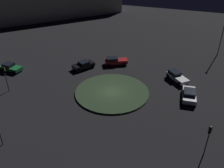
{
  "coord_description": "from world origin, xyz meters",
  "views": [
    {
      "loc": [
        11.45,
        -29.54,
        20.2
      ],
      "look_at": [
        0.0,
        0.0,
        1.56
      ],
      "focal_mm": 38.16,
      "sensor_mm": 36.0,
      "label": 1
    }
  ],
  "objects_px": {
    "car_red": "(115,61)",
    "car_white": "(177,76)",
    "car_silver": "(189,94)",
    "traffic_light_southeast": "(209,135)",
    "car_green": "(10,67)",
    "streetlamp_northeast": "(224,28)",
    "store_building": "(61,2)",
    "traffic_light_west": "(5,74)",
    "car_black": "(84,65)"
  },
  "relations": [
    {
      "from": "car_black",
      "to": "car_white",
      "type": "relative_size",
      "value": 1.05
    },
    {
      "from": "car_red",
      "to": "car_silver",
      "type": "distance_m",
      "value": 16.19
    },
    {
      "from": "car_red",
      "to": "store_building",
      "type": "xyz_separation_m",
      "value": [
        -29.08,
        28.03,
        3.43
      ]
    },
    {
      "from": "car_black",
      "to": "traffic_light_west",
      "type": "bearing_deg",
      "value": 178.26
    },
    {
      "from": "car_black",
      "to": "store_building",
      "type": "height_order",
      "value": "store_building"
    },
    {
      "from": "streetlamp_northeast",
      "to": "car_green",
      "type": "bearing_deg",
      "value": -148.5
    },
    {
      "from": "car_green",
      "to": "streetlamp_northeast",
      "type": "bearing_deg",
      "value": 33.14
    },
    {
      "from": "car_silver",
      "to": "car_green",
      "type": "distance_m",
      "value": 31.69
    },
    {
      "from": "car_silver",
      "to": "streetlamp_northeast",
      "type": "distance_m",
      "value": 20.56
    },
    {
      "from": "car_red",
      "to": "streetlamp_northeast",
      "type": "bearing_deg",
      "value": 5.21
    },
    {
      "from": "car_black",
      "to": "traffic_light_west",
      "type": "xyz_separation_m",
      "value": [
        -7.46,
        -11.43,
        2.28
      ]
    },
    {
      "from": "car_silver",
      "to": "traffic_light_southeast",
      "type": "xyz_separation_m",
      "value": [
        2.71,
        -10.71,
        2.05
      ]
    },
    {
      "from": "store_building",
      "to": "traffic_light_southeast",
      "type": "bearing_deg",
      "value": 86.11
    },
    {
      "from": "car_black",
      "to": "car_red",
      "type": "height_order",
      "value": "car_red"
    },
    {
      "from": "traffic_light_west",
      "to": "store_building",
      "type": "relative_size",
      "value": 0.12
    },
    {
      "from": "car_red",
      "to": "car_black",
      "type": "bearing_deg",
      "value": -171.41
    },
    {
      "from": "car_silver",
      "to": "traffic_light_west",
      "type": "relative_size",
      "value": 1.08
    },
    {
      "from": "car_black",
      "to": "traffic_light_west",
      "type": "height_order",
      "value": "traffic_light_west"
    },
    {
      "from": "car_green",
      "to": "streetlamp_northeast",
      "type": "height_order",
      "value": "streetlamp_northeast"
    },
    {
      "from": "car_red",
      "to": "car_green",
      "type": "height_order",
      "value": "car_red"
    },
    {
      "from": "car_green",
      "to": "car_white",
      "type": "bearing_deg",
      "value": 15.91
    },
    {
      "from": "car_white",
      "to": "store_building",
      "type": "relative_size",
      "value": 0.12
    },
    {
      "from": "car_black",
      "to": "car_green",
      "type": "distance_m",
      "value": 13.41
    },
    {
      "from": "car_silver",
      "to": "traffic_light_west",
      "type": "height_order",
      "value": "traffic_light_west"
    },
    {
      "from": "car_silver",
      "to": "store_building",
      "type": "relative_size",
      "value": 0.13
    },
    {
      "from": "streetlamp_northeast",
      "to": "store_building",
      "type": "distance_m",
      "value": 50.17
    },
    {
      "from": "streetlamp_northeast",
      "to": "car_white",
      "type": "bearing_deg",
      "value": -114.41
    },
    {
      "from": "car_green",
      "to": "car_red",
      "type": "bearing_deg",
      "value": 30.6
    },
    {
      "from": "car_red",
      "to": "store_building",
      "type": "bearing_deg",
      "value": 107.54
    },
    {
      "from": "car_silver",
      "to": "car_white",
      "type": "distance_m",
      "value": 5.68
    },
    {
      "from": "traffic_light_southeast",
      "to": "streetlamp_northeast",
      "type": "bearing_deg",
      "value": -62.58
    },
    {
      "from": "car_silver",
      "to": "traffic_light_west",
      "type": "bearing_deg",
      "value": -80.22
    },
    {
      "from": "car_red",
      "to": "car_silver",
      "type": "bearing_deg",
      "value": -54.69
    },
    {
      "from": "car_silver",
      "to": "car_green",
      "type": "xyz_separation_m",
      "value": [
        -31.61,
        -2.31,
        -0.05
      ]
    },
    {
      "from": "traffic_light_west",
      "to": "car_silver",
      "type": "bearing_deg",
      "value": -2.8
    },
    {
      "from": "streetlamp_northeast",
      "to": "store_building",
      "type": "relative_size",
      "value": 0.26
    },
    {
      "from": "car_green",
      "to": "car_white",
      "type": "relative_size",
      "value": 0.99
    },
    {
      "from": "store_building",
      "to": "car_green",
      "type": "bearing_deg",
      "value": 58.59
    },
    {
      "from": "car_red",
      "to": "car_green",
      "type": "relative_size",
      "value": 1.11
    },
    {
      "from": "car_black",
      "to": "traffic_light_southeast",
      "type": "height_order",
      "value": "traffic_light_southeast"
    },
    {
      "from": "car_silver",
      "to": "traffic_light_southeast",
      "type": "height_order",
      "value": "traffic_light_southeast"
    },
    {
      "from": "car_red",
      "to": "car_silver",
      "type": "relative_size",
      "value": 1.0
    },
    {
      "from": "car_red",
      "to": "store_building",
      "type": "distance_m",
      "value": 40.54
    },
    {
      "from": "traffic_light_west",
      "to": "car_green",
      "type": "bearing_deg",
      "value": 109.81
    },
    {
      "from": "streetlamp_northeast",
      "to": "car_red",
      "type": "bearing_deg",
      "value": -146.27
    },
    {
      "from": "car_silver",
      "to": "store_building",
      "type": "height_order",
      "value": "store_building"
    },
    {
      "from": "car_red",
      "to": "car_white",
      "type": "relative_size",
      "value": 1.1
    },
    {
      "from": "car_green",
      "to": "traffic_light_west",
      "type": "relative_size",
      "value": 0.98
    },
    {
      "from": "car_black",
      "to": "car_white",
      "type": "height_order",
      "value": "car_white"
    },
    {
      "from": "car_red",
      "to": "car_green",
      "type": "distance_m",
      "value": 19.52
    }
  ]
}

